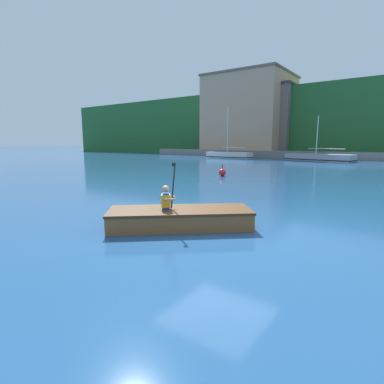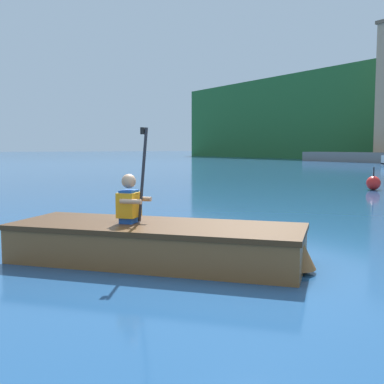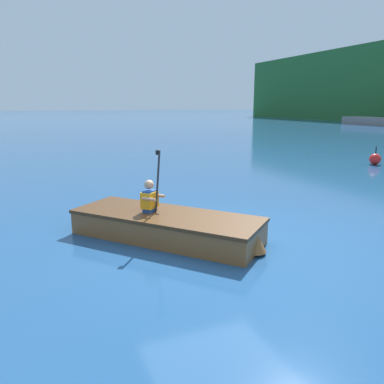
{
  "view_description": "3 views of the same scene",
  "coord_description": "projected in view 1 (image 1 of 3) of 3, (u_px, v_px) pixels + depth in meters",
  "views": [
    {
      "loc": [
        3.71,
        -6.36,
        2.05
      ],
      "look_at": [
        -0.64,
        -0.3,
        0.8
      ],
      "focal_mm": 28.0,
      "sensor_mm": 36.0,
      "label": 1
    },
    {
      "loc": [
        4.26,
        -3.42,
        1.34
      ],
      "look_at": [
        -0.64,
        -0.3,
        0.8
      ],
      "focal_mm": 45.0,
      "sensor_mm": 36.0,
      "label": 2
    },
    {
      "loc": [
        5.4,
        -2.8,
        2.34
      ],
      "look_at": [
        -0.64,
        -0.3,
        0.8
      ],
      "focal_mm": 35.0,
      "sensor_mm": 36.0,
      "label": 3
    }
  ],
  "objects": [
    {
      "name": "waterfront_warehouse_left",
      "position": [
        249.0,
        116.0,
        48.12
      ],
      "size": [
        12.28,
        11.28,
        12.44
      ],
      "color": "tan",
      "rests_on": "ground"
    },
    {
      "name": "moored_boat_dock_center_far",
      "position": [
        319.0,
        157.0,
        33.72
      ],
      "size": [
        7.66,
        3.62,
        4.96
      ],
      "color": "#9EA3A8",
      "rests_on": "ground"
    },
    {
      "name": "channel_buoy",
      "position": [
        222.0,
        172.0,
        18.33
      ],
      "size": [
        0.44,
        0.44,
        0.72
      ],
      "color": "red",
      "rests_on": "ground"
    },
    {
      "name": "shoreline_ridge",
      "position": [
        381.0,
        122.0,
        44.82
      ],
      "size": [
        120.0,
        20.0,
        10.03
      ],
      "color": "#28602D",
      "rests_on": "ground"
    },
    {
      "name": "marina_dock",
      "position": [
        368.0,
        156.0,
        34.12
      ],
      "size": [
        61.26,
        2.4,
        0.9
      ],
      "color": "slate",
      "rests_on": "ground"
    },
    {
      "name": "moored_boat_dock_west_inner",
      "position": [
        229.0,
        155.0,
        39.65
      ],
      "size": [
        6.11,
        1.96,
        6.69
      ],
      "color": "white",
      "rests_on": "ground"
    },
    {
      "name": "rowboat_foreground",
      "position": [
        182.0,
        217.0,
        7.27
      ],
      "size": [
        3.37,
        3.14,
        0.45
      ],
      "color": "brown",
      "rests_on": "ground"
    },
    {
      "name": "waterfront_office_block_center",
      "position": [
        274.0,
        121.0,
        46.29
      ],
      "size": [
        6.45,
        6.74,
        10.48
      ],
      "color": "#75665B",
      "rests_on": "ground"
    },
    {
      "name": "person_paddler",
      "position": [
        166.0,
        199.0,
        7.16
      ],
      "size": [
        0.46,
        0.46,
        1.12
      ],
      "color": "#1E4CA5",
      "rests_on": "rowboat_foreground"
    },
    {
      "name": "ground_plane",
      "position": [
        219.0,
        224.0,
        7.57
      ],
      "size": [
        300.0,
        300.0,
        0.0
      ],
      "primitive_type": "plane",
      "color": "navy"
    }
  ]
}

